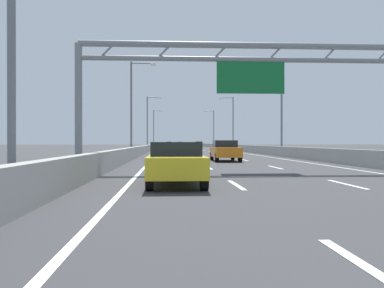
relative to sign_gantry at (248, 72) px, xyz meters
name	(u,v)px	position (x,y,z in m)	size (l,w,h in m)	color
ground_plane	(185,148)	(-0.02, 80.05, -4.87)	(260.00, 260.00, 0.00)	#38383A
lane_dash_left_0	(377,274)	(-1.82, -16.45, -4.86)	(0.16, 3.00, 0.01)	white
lane_dash_left_1	(236,185)	(-1.82, -7.45, -4.86)	(0.16, 3.00, 0.01)	white
lane_dash_left_2	(209,168)	(-1.82, 1.55, -4.86)	(0.16, 3.00, 0.01)	white
lane_dash_left_3	(197,160)	(-1.82, 10.55, -4.86)	(0.16, 3.00, 0.01)	white
lane_dash_left_4	(191,156)	(-1.82, 19.55, -4.86)	(0.16, 3.00, 0.01)	white
lane_dash_left_5	(187,154)	(-1.82, 28.55, -4.86)	(0.16, 3.00, 0.01)	white
lane_dash_left_6	(184,152)	(-1.82, 37.55, -4.86)	(0.16, 3.00, 0.01)	white
lane_dash_left_7	(182,151)	(-1.82, 46.55, -4.86)	(0.16, 3.00, 0.01)	white
lane_dash_left_8	(180,150)	(-1.82, 55.55, -4.86)	(0.16, 3.00, 0.01)	white
lane_dash_left_9	(179,149)	(-1.82, 64.55, -4.86)	(0.16, 3.00, 0.01)	white
lane_dash_left_10	(178,148)	(-1.82, 73.55, -4.86)	(0.16, 3.00, 0.01)	white
lane_dash_left_11	(177,148)	(-1.82, 82.55, -4.86)	(0.16, 3.00, 0.01)	white
lane_dash_left_12	(176,147)	(-1.82, 91.55, -4.86)	(0.16, 3.00, 0.01)	white
lane_dash_left_13	(176,147)	(-1.82, 100.55, -4.86)	(0.16, 3.00, 0.01)	white
lane_dash_left_14	(175,146)	(-1.82, 109.55, -4.86)	(0.16, 3.00, 0.01)	white
lane_dash_left_15	(175,146)	(-1.82, 118.55, -4.86)	(0.16, 3.00, 0.01)	white
lane_dash_left_16	(174,146)	(-1.82, 127.55, -4.86)	(0.16, 3.00, 0.01)	white
lane_dash_left_17	(174,146)	(-1.82, 136.55, -4.86)	(0.16, 3.00, 0.01)	white
lane_dash_right_1	(346,184)	(1.78, -7.45, -4.86)	(0.16, 3.00, 0.01)	white
lane_dash_right_2	(275,167)	(1.78, 1.55, -4.86)	(0.16, 3.00, 0.01)	white
lane_dash_right_3	(245,160)	(1.78, 10.55, -4.86)	(0.16, 3.00, 0.01)	white
lane_dash_right_4	(228,156)	(1.78, 19.55, -4.86)	(0.16, 3.00, 0.01)	white
lane_dash_right_5	(217,154)	(1.78, 28.55, -4.86)	(0.16, 3.00, 0.01)	white
lane_dash_right_6	(210,152)	(1.78, 37.55, -4.86)	(0.16, 3.00, 0.01)	white
lane_dash_right_7	(204,151)	(1.78, 46.55, -4.86)	(0.16, 3.00, 0.01)	white
lane_dash_right_8	(200,150)	(1.78, 55.55, -4.86)	(0.16, 3.00, 0.01)	white
lane_dash_right_9	(196,149)	(1.78, 64.55, -4.86)	(0.16, 3.00, 0.01)	white
lane_dash_right_10	(194,148)	(1.78, 73.55, -4.86)	(0.16, 3.00, 0.01)	white
lane_dash_right_11	(192,148)	(1.78, 82.55, -4.86)	(0.16, 3.00, 0.01)	white
lane_dash_right_12	(190,147)	(1.78, 91.55, -4.86)	(0.16, 3.00, 0.01)	white
lane_dash_right_13	(188,147)	(1.78, 100.55, -4.86)	(0.16, 3.00, 0.01)	white
lane_dash_right_14	(187,146)	(1.78, 109.55, -4.86)	(0.16, 3.00, 0.01)	white
lane_dash_right_15	(186,146)	(1.78, 118.55, -4.86)	(0.16, 3.00, 0.01)	white
lane_dash_right_16	(185,146)	(1.78, 127.55, -4.86)	(0.16, 3.00, 0.01)	white
lane_dash_right_17	(184,146)	(1.78, 136.55, -4.86)	(0.16, 3.00, 0.01)	white
edge_line_left	(162,148)	(-5.27, 68.05, -4.86)	(0.16, 176.00, 0.01)	white
edge_line_right	(212,148)	(5.23, 68.05, -4.86)	(0.16, 176.00, 0.01)	white
barrier_left	(157,145)	(-6.92, 90.05, -4.39)	(0.45, 220.00, 0.95)	#9E9E99
barrier_right	(209,145)	(6.88, 90.05, -4.39)	(0.45, 220.00, 0.95)	#9E9E99
sign_gantry	(248,72)	(0.00, 0.00, 0.00)	(17.05, 0.36, 6.36)	gray
streetlamp_left_mid	(134,102)	(-7.48, 21.79, 0.53)	(2.58, 0.28, 9.50)	slate
streetlamp_right_mid	(279,103)	(7.45, 21.79, 0.53)	(2.58, 0.28, 9.50)	slate
streetlamp_left_far	(149,119)	(-7.48, 54.06, 0.53)	(2.58, 0.28, 9.50)	slate
streetlamp_right_far	(232,120)	(7.45, 54.06, 0.53)	(2.58, 0.28, 9.50)	slate
streetlamp_left_distant	(155,126)	(-7.48, 86.32, 0.53)	(2.58, 0.28, 9.50)	slate
streetlamp_right_distant	(213,126)	(7.45, 86.32, 0.53)	(2.58, 0.28, 9.50)	slate
red_car	(180,144)	(-0.10, 119.82, -4.12)	(1.89, 4.53, 1.46)	red
silver_car	(199,145)	(3.52, 82.10, -4.11)	(1.70, 4.45, 1.51)	#A8ADB2
yellow_car	(176,163)	(-3.74, -7.30, -4.15)	(1.76, 4.26, 1.38)	yellow
orange_car	(225,151)	(0.11, 9.28, -4.11)	(1.81, 4.38, 1.50)	orange
black_car	(169,144)	(-3.79, 116.85, -4.10)	(1.78, 4.59, 1.49)	black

